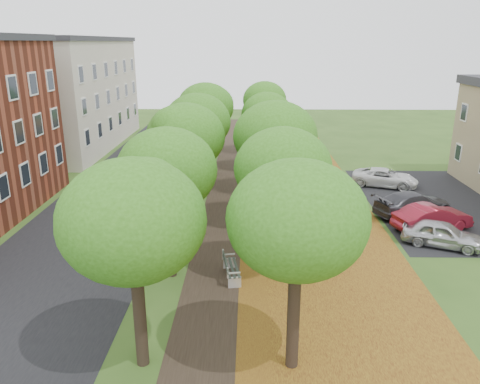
{
  "coord_description": "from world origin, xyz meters",
  "views": [
    {
      "loc": [
        1.18,
        -12.66,
        9.93
      ],
      "look_at": [
        0.75,
        10.41,
        2.5
      ],
      "focal_mm": 35.0,
      "sensor_mm": 36.0,
      "label": 1
    }
  ],
  "objects_px": {
    "car_silver": "(442,234)",
    "car_white": "(385,178)",
    "bench": "(230,268)",
    "car_grey": "(413,204)",
    "car_red": "(432,218)"
  },
  "relations": [
    {
      "from": "car_silver",
      "to": "car_white",
      "type": "xyz_separation_m",
      "value": [
        0.0,
        10.39,
        -0.02
      ]
    },
    {
      "from": "bench",
      "to": "car_grey",
      "type": "distance_m",
      "value": 13.29
    },
    {
      "from": "car_silver",
      "to": "car_white",
      "type": "relative_size",
      "value": 0.85
    },
    {
      "from": "car_red",
      "to": "car_white",
      "type": "distance_m",
      "value": 8.27
    },
    {
      "from": "bench",
      "to": "car_red",
      "type": "xyz_separation_m",
      "value": [
        10.89,
        5.7,
        0.23
      ]
    },
    {
      "from": "car_red",
      "to": "bench",
      "type": "bearing_deg",
      "value": 98.37
    },
    {
      "from": "car_silver",
      "to": "car_grey",
      "type": "xyz_separation_m",
      "value": [
        0.0,
        4.43,
        0.06
      ]
    },
    {
      "from": "bench",
      "to": "car_grey",
      "type": "xyz_separation_m",
      "value": [
        10.59,
        8.02,
        0.22
      ]
    },
    {
      "from": "bench",
      "to": "car_silver",
      "type": "bearing_deg",
      "value": -80.54
    },
    {
      "from": "car_white",
      "to": "car_grey",
      "type": "bearing_deg",
      "value": -160.15
    },
    {
      "from": "bench",
      "to": "car_white",
      "type": "relative_size",
      "value": 0.45
    },
    {
      "from": "bench",
      "to": "car_white",
      "type": "bearing_deg",
      "value": -46.41
    },
    {
      "from": "bench",
      "to": "car_red",
      "type": "distance_m",
      "value": 12.3
    },
    {
      "from": "bench",
      "to": "car_grey",
      "type": "bearing_deg",
      "value": -62.12
    },
    {
      "from": "bench",
      "to": "car_grey",
      "type": "height_order",
      "value": "car_grey"
    }
  ]
}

